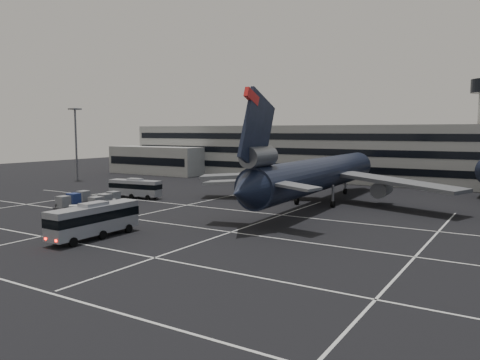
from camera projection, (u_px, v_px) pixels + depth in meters
name	position (u px, v px, depth m)	size (l,w,h in m)	color
ground	(138.00, 227.00, 61.30)	(260.00, 260.00, 0.00)	black
lane_markings	(147.00, 227.00, 61.41)	(90.00, 55.62, 0.01)	silver
terminal	(322.00, 153.00, 122.23)	(125.00, 26.00, 24.00)	gray
hills	(457.00, 190.00, 196.77)	(352.00, 180.00, 44.00)	#38332B
lightpole_left	(76.00, 134.00, 118.49)	(2.40, 2.40, 18.28)	slate
trijet_main	(318.00, 174.00, 79.50)	(47.42, 57.61, 18.08)	black
bus_near	(94.00, 219.00, 55.01)	(3.16, 12.09, 4.25)	#A0A2A8
bus_far	(135.00, 187.00, 88.04)	(10.77, 3.80, 3.72)	#A0A2A8
tug_a	(109.00, 202.00, 78.84)	(2.05, 2.60, 1.47)	silver
tug_b	(77.00, 211.00, 70.20)	(2.65, 2.59, 1.49)	silver
uld_cluster	(89.00, 200.00, 78.72)	(10.76, 11.53, 2.08)	#2D2D30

